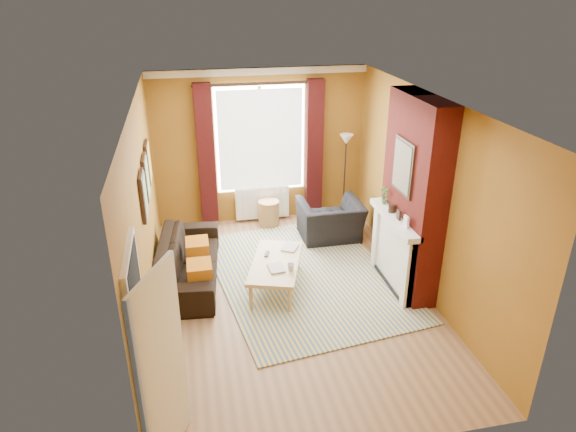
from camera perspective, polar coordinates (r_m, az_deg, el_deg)
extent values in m
plane|color=brown|center=(7.47, 0.39, -8.84)|extent=(5.50, 5.50, 0.00)
cube|color=#91601B|center=(9.35, -3.11, 7.65)|extent=(3.80, 0.02, 2.80)
cube|color=#91601B|center=(4.50, 7.90, -12.74)|extent=(3.80, 0.02, 2.80)
cube|color=#91601B|center=(7.41, 14.97, 2.20)|extent=(0.02, 5.50, 2.80)
cube|color=#91601B|center=(6.70, -15.67, -0.28)|extent=(0.02, 5.50, 2.80)
cube|color=silver|center=(6.38, 0.46, 12.68)|extent=(3.80, 5.50, 0.01)
cube|color=#490F0A|center=(7.33, 13.74, 2.11)|extent=(0.35, 1.40, 2.80)
cube|color=white|center=(7.61, 11.77, -3.91)|extent=(0.12, 1.30, 1.10)
cube|color=white|center=(7.36, 11.76, -0.32)|extent=(0.22, 1.40, 0.08)
cube|color=white|center=(7.16, 13.37, -6.29)|extent=(0.16, 0.14, 1.04)
cube|color=white|center=(8.09, 10.06, -2.21)|extent=(0.16, 0.14, 1.04)
cube|color=black|center=(7.67, 11.91, -4.55)|extent=(0.06, 0.80, 0.90)
cube|color=black|center=(7.87, 11.51, -7.24)|extent=(0.20, 1.00, 0.06)
cube|color=white|center=(7.03, 13.00, -0.60)|extent=(0.03, 0.12, 0.16)
cube|color=black|center=(7.24, 12.21, 0.15)|extent=(0.03, 0.10, 0.14)
cylinder|color=black|center=(7.45, 11.46, 0.86)|extent=(0.10, 0.10, 0.12)
cube|color=black|center=(7.10, 12.70, 5.36)|extent=(0.03, 0.60, 0.75)
cube|color=#9D6835|center=(7.09, 12.55, 5.35)|extent=(0.01, 0.52, 0.66)
cube|color=white|center=(9.01, -3.27, 15.76)|extent=(3.80, 0.08, 0.12)
cube|color=white|center=(9.28, -3.11, 8.48)|extent=(1.60, 0.04, 1.90)
cube|color=white|center=(9.24, -3.07, 8.42)|extent=(1.50, 0.02, 1.80)
cube|color=white|center=(9.26, -3.09, 8.45)|extent=(0.06, 0.04, 1.90)
cube|color=#3C0D0E|center=(9.16, -9.10, 6.69)|extent=(0.30, 0.16, 2.50)
cube|color=#3C0D0E|center=(9.44, 2.95, 7.50)|extent=(0.30, 0.16, 2.50)
cylinder|color=black|center=(8.97, -3.16, 14.48)|extent=(2.30, 0.05, 0.05)
cube|color=white|center=(9.61, -2.88, 1.48)|extent=(1.00, 0.10, 0.60)
cube|color=white|center=(9.51, -5.50, 1.13)|extent=(0.04, 0.03, 0.56)
cube|color=white|center=(9.52, -4.85, 1.18)|extent=(0.04, 0.03, 0.56)
cube|color=white|center=(9.53, -4.19, 1.23)|extent=(0.04, 0.03, 0.56)
cube|color=white|center=(9.54, -3.54, 1.29)|extent=(0.04, 0.03, 0.56)
cube|color=white|center=(9.56, -2.88, 1.34)|extent=(0.04, 0.03, 0.56)
cube|color=white|center=(9.57, -2.23, 1.39)|extent=(0.04, 0.03, 0.56)
cube|color=white|center=(9.59, -1.59, 1.45)|extent=(0.04, 0.03, 0.56)
cube|color=white|center=(9.61, -0.94, 1.50)|extent=(0.04, 0.03, 0.56)
cube|color=white|center=(9.63, -0.30, 1.55)|extent=(0.04, 0.03, 0.56)
cube|color=black|center=(6.47, -15.80, 2.19)|extent=(0.04, 0.44, 0.58)
cube|color=gold|center=(6.47, -15.58, 2.21)|extent=(0.01, 0.38, 0.52)
cube|color=black|center=(7.08, -15.54, 4.14)|extent=(0.04, 0.44, 0.58)
cube|color=green|center=(7.08, -15.34, 4.16)|extent=(0.01, 0.38, 0.52)
cube|color=black|center=(7.69, -15.32, 5.79)|extent=(0.04, 0.44, 0.58)
cube|color=#D36E34|center=(7.69, -15.14, 5.80)|extent=(0.01, 0.38, 0.52)
cube|color=white|center=(5.14, -15.98, -13.83)|extent=(0.05, 0.94, 2.06)
cube|color=black|center=(5.14, -15.75, -13.82)|extent=(0.02, 0.80, 1.98)
cube|color=white|center=(4.84, -13.82, -16.30)|extent=(0.37, 0.74, 1.98)
imported|color=#487C37|center=(7.67, 10.67, 2.25)|extent=(0.14, 0.10, 0.27)
cube|color=#A65A0D|center=(7.25, -9.82, -5.79)|extent=(0.34, 0.40, 0.16)
cube|color=#A65A0D|center=(7.86, -10.06, -3.25)|extent=(0.34, 0.40, 0.16)
cube|color=#376297|center=(7.93, 1.90, -6.62)|extent=(3.01, 3.84, 0.02)
imported|color=black|center=(7.86, -11.02, -4.83)|extent=(1.06, 2.24, 0.63)
imported|color=black|center=(8.93, 4.71, -0.51)|extent=(1.05, 0.92, 0.68)
cube|color=tan|center=(7.45, -1.37, -5.24)|extent=(1.04, 1.46, 0.06)
cylinder|color=tan|center=(7.10, -4.14, -9.03)|extent=(0.07, 0.07, 0.39)
cylinder|color=tan|center=(7.03, 0.16, -9.32)|extent=(0.07, 0.07, 0.39)
cylinder|color=tan|center=(8.10, -2.67, -4.41)|extent=(0.07, 0.07, 0.39)
cylinder|color=tan|center=(8.04, 1.07, -4.61)|extent=(0.07, 0.07, 0.39)
cylinder|color=#A27546|center=(9.44, -2.15, 0.32)|extent=(0.41, 0.41, 0.48)
cylinder|color=black|center=(9.83, 6.08, -0.22)|extent=(0.30, 0.30, 0.03)
cylinder|color=black|center=(9.54, 6.29, 4.01)|extent=(0.03, 0.03, 1.52)
cone|color=beige|center=(9.30, 6.50, 8.46)|extent=(0.30, 0.30, 0.18)
imported|color=#999999|center=(7.22, -2.15, -5.92)|extent=(0.23, 0.30, 0.03)
imported|color=#999999|center=(7.82, -0.52, -3.36)|extent=(0.33, 0.36, 0.02)
imported|color=#999999|center=(7.20, 0.32, -5.68)|extent=(0.14, 0.14, 0.10)
cube|color=#262629|center=(7.61, -2.37, -4.23)|extent=(0.10, 0.17, 0.02)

